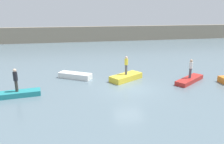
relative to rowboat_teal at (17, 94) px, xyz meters
name	(u,v)px	position (x,y,z in m)	size (l,w,h in m)	color
ground_plane	(129,88)	(8.78, 0.07, -0.20)	(120.00, 120.00, 0.00)	slate
embankment_wall	(91,34)	(8.78, 29.14, 1.32)	(80.00, 1.20, 3.04)	gray
rowboat_teal	(17,94)	(0.00, 0.00, 0.00)	(3.34, 0.96, 0.40)	teal
rowboat_white	(75,76)	(4.47, 3.81, 0.06)	(3.19, 1.00, 0.52)	white
rowboat_yellow	(126,77)	(9.09, 2.32, 0.07)	(3.23, 1.26, 0.53)	gold
rowboat_red	(189,80)	(14.59, 0.61, -0.01)	(3.73, 0.97, 0.38)	red
person_white_shirt	(191,68)	(14.59, 0.61, 1.14)	(0.32, 0.32, 1.71)	#4C4C56
person_yellow_shirt	(126,64)	(9.09, 2.32, 1.30)	(0.32, 0.32, 1.73)	#4C4C56
person_dark_shirt	(16,79)	(0.00, 0.00, 1.19)	(0.32, 0.32, 1.77)	#38332D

